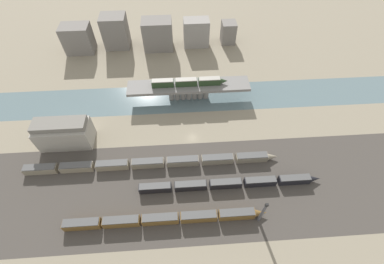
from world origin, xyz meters
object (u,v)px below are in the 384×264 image
Objects in this scene: train_on_bridge at (189,82)px; signal_tower at (262,213)px; train_yard_mid at (230,183)px; train_yard_near at (165,219)px; warehouse_building at (64,133)px; train_yard_far at (152,163)px.

train_on_bridge is 2.60× the size of signal_tower.
train_yard_mid is at bearing -75.72° from train_on_bridge.
train_yard_near is 5.11× the size of signal_tower.
train_yard_near is at bearing -41.86° from warehouse_building.
train_on_bridge is at bearing 104.28° from train_yard_mid.
signal_tower reaches higher than train_yard_mid.
signal_tower is at bearing -33.30° from train_yard_far.
train_on_bridge is 1.66× the size of warehouse_building.
train_yard_far is 7.38× the size of signal_tower.
train_yard_far is at bearing 102.37° from train_yard_near.
train_yard_near reaches higher than train_yard_far.
train_on_bridge is 62.77m from train_yard_near.
train_on_bridge is 0.51× the size of train_yard_near.
train_yard_near is 1.01× the size of train_yard_mid.
signal_tower is at bearing -3.22° from train_yard_near.
warehouse_building is at bearing 159.11° from train_yard_mid.
train_yard_far is (-5.04, 22.99, -0.14)m from train_yard_near.
warehouse_building is (-36.41, 14.16, 4.43)m from train_yard_far.
train_yard_near is 27.29m from train_yard_mid.
warehouse_building reaches higher than train_on_bridge.
warehouse_building is (-41.46, 37.15, 4.30)m from train_yard_near.
train_yard_mid is (24.52, 11.96, -0.16)m from train_yard_near.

